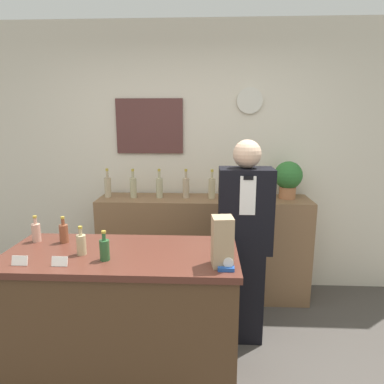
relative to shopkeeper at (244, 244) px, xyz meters
The scene contains 20 objects.
back_wall 1.21m from the shopkeeper, 117.87° to the left, with size 5.20×0.09×2.70m.
back_shelf 0.81m from the shopkeeper, 115.83° to the left, with size 2.04×0.44×1.02m.
display_counter 1.06m from the shopkeeper, 144.68° to the right, with size 1.45×0.65×0.96m.
shopkeeper is the anchor object (origin of this frame).
potted_plant 0.95m from the shopkeeper, 56.02° to the left, with size 0.27×0.27×0.36m.
paper_bag 0.83m from the shopkeeper, 105.40° to the right, with size 0.13×0.13×0.28m.
tape_dispenser 0.85m from the shopkeeper, 102.70° to the right, with size 0.09×0.06×0.07m.
price_card_left 1.58m from the shopkeeper, 149.14° to the right, with size 0.09×0.02×0.06m.
price_card_right 1.39m from the shopkeeper, 144.24° to the right, with size 0.09×0.02×0.06m.
counter_bottle_0 1.51m from the shopkeeper, 163.58° to the right, with size 0.06×0.06×0.18m.
counter_bottle_1 1.33m from the shopkeeper, 160.80° to the right, with size 0.06×0.06×0.18m.
counter_bottle_2 1.25m from the shopkeeper, 149.12° to the right, with size 0.06×0.06×0.18m.
counter_bottle_3 1.15m from the shopkeeper, 141.42° to the right, with size 0.06×0.06×0.18m.
shelf_bottle_0 1.47m from the shopkeeper, 151.76° to the left, with size 0.06×0.06×0.28m.
shelf_bottle_1 1.25m from the shopkeeper, 146.61° to the left, with size 0.06×0.06×0.28m.
shelf_bottle_2 1.06m from the shopkeeper, 138.29° to the left, with size 0.06×0.06×0.28m.
shelf_bottle_3 0.91m from the shopkeeper, 126.42° to the left, with size 0.06×0.06×0.28m.
shelf_bottle_4 0.78m from the shopkeeper, 110.57° to the left, with size 0.06×0.06×0.28m.
shelf_bottle_5 0.75m from the shopkeeper, 89.66° to the left, with size 0.06×0.06×0.28m.
shelf_bottle_6 0.79m from the shopkeeper, 69.01° to the left, with size 0.06×0.06×0.28m.
Camera 1 is at (0.21, -1.50, 1.77)m, focal length 32.00 mm.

